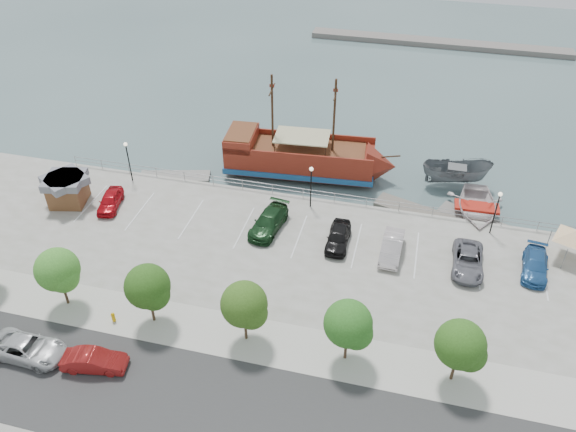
# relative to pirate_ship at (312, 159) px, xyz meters

# --- Properties ---
(ground) EXTENTS (160.00, 160.00, 0.00)m
(ground) POSITION_rel_pirate_ship_xyz_m (1.33, -13.45, -1.86)
(ground) COLOR #445758
(street) EXTENTS (100.00, 8.00, 0.04)m
(street) POSITION_rel_pirate_ship_xyz_m (1.33, -29.45, -0.85)
(street) COLOR #373737
(street) RESTS_ON land_slab
(sidewalk) EXTENTS (100.00, 4.00, 0.05)m
(sidewalk) POSITION_rel_pirate_ship_xyz_m (1.33, -23.45, -0.84)
(sidewalk) COLOR #B7B3A5
(sidewalk) RESTS_ON land_slab
(seawall_railing) EXTENTS (50.00, 0.06, 1.00)m
(seawall_railing) POSITION_rel_pirate_ship_xyz_m (1.33, -5.65, -0.33)
(seawall_railing) COLOR gray
(seawall_railing) RESTS_ON land_slab
(far_shore) EXTENTS (40.00, 3.00, 0.80)m
(far_shore) POSITION_rel_pirate_ship_xyz_m (11.33, 41.55, -1.46)
(far_shore) COLOR #6B645E
(far_shore) RESTS_ON ground
(pirate_ship) EXTENTS (17.76, 6.14, 11.09)m
(pirate_ship) POSITION_rel_pirate_ship_xyz_m (0.00, 0.00, 0.00)
(pirate_ship) COLOR maroon
(pirate_ship) RESTS_ON ground
(patrol_boat) EXTENTS (7.12, 3.62, 2.63)m
(patrol_boat) POSITION_rel_pirate_ship_xyz_m (14.31, 1.41, -0.54)
(patrol_boat) COLOR slate
(patrol_boat) RESTS_ON ground
(speedboat) EXTENTS (5.41, 7.44, 1.51)m
(speedboat) POSITION_rel_pirate_ship_xyz_m (16.29, -3.35, -1.10)
(speedboat) COLOR silver
(speedboat) RESTS_ON ground
(dock_west) EXTENTS (7.41, 3.78, 0.41)m
(dock_west) POSITION_rel_pirate_ship_xyz_m (-13.46, -4.25, -1.65)
(dock_west) COLOR gray
(dock_west) RESTS_ON ground
(dock_mid) EXTENTS (7.74, 4.39, 0.43)m
(dock_mid) POSITION_rel_pirate_ship_xyz_m (10.76, -4.25, -1.64)
(dock_mid) COLOR #6C655A
(dock_mid) RESTS_ON ground
(dock_east) EXTENTS (6.95, 4.58, 0.39)m
(dock_east) POSITION_rel_pirate_ship_xyz_m (16.27, -4.25, -1.66)
(dock_east) COLOR slate
(dock_east) RESTS_ON ground
(shed) EXTENTS (4.06, 4.06, 2.79)m
(shed) POSITION_rel_pirate_ship_xyz_m (-20.63, -11.72, 0.63)
(shed) COLOR brown
(shed) RESTS_ON land_slab
(street_van) EXTENTS (5.32, 2.55, 1.46)m
(street_van) POSITION_rel_pirate_ship_xyz_m (-13.49, -28.48, -0.13)
(street_van) COLOR silver
(street_van) RESTS_ON street
(street_sedan) EXTENTS (4.45, 2.21, 1.40)m
(street_sedan) POSITION_rel_pirate_ship_xyz_m (-8.61, -28.30, -0.16)
(street_sedan) COLOR maroon
(street_sedan) RESTS_ON street
(fire_hydrant) EXTENTS (0.29, 0.29, 0.82)m
(fire_hydrant) POSITION_rel_pirate_ship_xyz_m (-9.45, -24.25, -0.41)
(fire_hydrant) COLOR #CF9A02
(fire_hydrant) RESTS_ON sidewalk
(lamp_post_left) EXTENTS (0.36, 0.36, 4.28)m
(lamp_post_left) POSITION_rel_pirate_ship_xyz_m (-16.67, -6.95, 2.08)
(lamp_post_left) COLOR black
(lamp_post_left) RESTS_ON land_slab
(lamp_post_mid) EXTENTS (0.36, 0.36, 4.28)m
(lamp_post_mid) POSITION_rel_pirate_ship_xyz_m (1.33, -6.95, 2.08)
(lamp_post_mid) COLOR black
(lamp_post_mid) RESTS_ON land_slab
(lamp_post_right) EXTENTS (0.36, 0.36, 4.28)m
(lamp_post_right) POSITION_rel_pirate_ship_xyz_m (17.33, -6.95, 2.08)
(lamp_post_right) COLOR black
(lamp_post_right) RESTS_ON land_slab
(tree_b) EXTENTS (3.30, 3.20, 5.00)m
(tree_b) POSITION_rel_pirate_ship_xyz_m (-13.52, -23.53, 2.44)
(tree_b) COLOR #473321
(tree_b) RESTS_ON sidewalk
(tree_c) EXTENTS (3.30, 3.20, 5.00)m
(tree_c) POSITION_rel_pirate_ship_xyz_m (-6.52, -23.53, 2.44)
(tree_c) COLOR #473321
(tree_c) RESTS_ON sidewalk
(tree_d) EXTENTS (3.30, 3.20, 5.00)m
(tree_d) POSITION_rel_pirate_ship_xyz_m (0.48, -23.53, 2.44)
(tree_d) COLOR #473321
(tree_d) RESTS_ON sidewalk
(tree_e) EXTENTS (3.30, 3.20, 5.00)m
(tree_e) POSITION_rel_pirate_ship_xyz_m (7.48, -23.53, 2.44)
(tree_e) COLOR #473321
(tree_e) RESTS_ON sidewalk
(tree_f) EXTENTS (3.30, 3.20, 5.00)m
(tree_f) POSITION_rel_pirate_ship_xyz_m (14.48, -23.53, 2.44)
(tree_f) COLOR #473321
(tree_f) RESTS_ON sidewalk
(parked_car_a) EXTENTS (2.50, 4.42, 1.42)m
(parked_car_a) POSITION_rel_pirate_ship_xyz_m (-16.53, -11.48, -0.15)
(parked_car_a) COLOR #B80C15
(parked_car_a) RESTS_ON land_slab
(parked_car_d) EXTENTS (2.89, 5.60, 1.55)m
(parked_car_d) POSITION_rel_pirate_ship_xyz_m (-1.50, -11.10, -0.08)
(parked_car_d) COLOR #143518
(parked_car_d) RESTS_ON land_slab
(parked_car_e) EXTENTS (1.87, 4.53, 1.54)m
(parked_car_e) POSITION_rel_pirate_ship_xyz_m (4.75, -11.67, -0.09)
(parked_car_e) COLOR black
(parked_car_e) RESTS_ON land_slab
(parked_car_f) EXTENTS (1.79, 4.74, 1.54)m
(parked_car_f) POSITION_rel_pirate_ship_xyz_m (9.25, -11.94, -0.09)
(parked_car_f) COLOR silver
(parked_car_f) RESTS_ON land_slab
(parked_car_g) EXTENTS (2.45, 5.19, 1.43)m
(parked_car_g) POSITION_rel_pirate_ship_xyz_m (15.33, -12.09, -0.14)
(parked_car_g) COLOR slate
(parked_car_g) RESTS_ON land_slab
(parked_car_h) EXTENTS (2.47, 4.91, 1.37)m
(parked_car_h) POSITION_rel_pirate_ship_xyz_m (20.52, -11.26, -0.17)
(parked_car_h) COLOR #285B96
(parked_car_h) RESTS_ON land_slab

